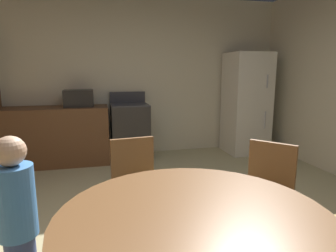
# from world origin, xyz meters

# --- Properties ---
(wall_back) EXTENTS (5.59, 0.12, 2.70)m
(wall_back) POSITION_xyz_m (0.00, 3.05, 1.35)
(wall_back) COLOR beige
(wall_back) RESTS_ON ground
(kitchen_counter) EXTENTS (2.06, 0.60, 0.90)m
(kitchen_counter) POSITION_xyz_m (-1.46, 2.65, 0.45)
(kitchen_counter) COLOR brown
(kitchen_counter) RESTS_ON ground
(oven_range) EXTENTS (0.60, 0.60, 1.10)m
(oven_range) POSITION_xyz_m (-0.08, 2.66, 0.47)
(oven_range) COLOR #2D2B28
(oven_range) RESTS_ON ground
(refrigerator) EXTENTS (0.68, 0.68, 1.76)m
(refrigerator) POSITION_xyz_m (1.98, 2.60, 0.88)
(refrigerator) COLOR silver
(refrigerator) RESTS_ON ground
(microwave) EXTENTS (0.44, 0.32, 0.26)m
(microwave) POSITION_xyz_m (-0.86, 2.65, 1.03)
(microwave) COLOR black
(microwave) RESTS_ON kitchen_counter
(dining_table) EXTENTS (1.34, 1.34, 0.76)m
(dining_table) POSITION_xyz_m (-0.14, -0.78, 0.61)
(dining_table) COLOR brown
(dining_table) RESTS_ON ground
(chair_northeast) EXTENTS (0.56, 0.56, 0.87)m
(chair_northeast) POSITION_xyz_m (0.71, -0.08, 0.50)
(chair_northeast) COLOR brown
(chair_northeast) RESTS_ON ground
(chair_north) EXTENTS (0.45, 0.45, 0.87)m
(chair_north) POSITION_xyz_m (-0.28, 0.32, 0.50)
(chair_north) COLOR brown
(chair_north) RESTS_ON ground
(person_child) EXTENTS (0.30, 0.30, 1.09)m
(person_child) POSITION_xyz_m (-1.05, -0.31, 0.58)
(person_child) COLOR #3D4C84
(person_child) RESTS_ON ground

